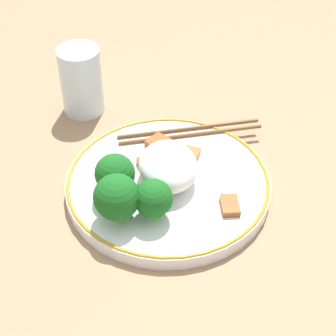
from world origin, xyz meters
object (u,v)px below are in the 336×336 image
object	(u,v)px
plate	(168,184)
broccoli_back_right	(153,199)
broccoli_back_center	(117,198)
chopsticks	(190,131)
broccoli_back_left	(115,174)
drinking_glass	(81,81)

from	to	relation	value
plate	broccoli_back_right	world-z (taller)	broccoli_back_right
plate	broccoli_back_center	world-z (taller)	broccoli_back_center
broccoli_back_center	chopsticks	distance (m)	0.19
plate	broccoli_back_center	distance (m)	0.10
plate	broccoli_back_left	xyz separation A→B (m)	(0.02, -0.07, 0.04)
broccoli_back_left	drinking_glass	world-z (taller)	drinking_glass
broccoli_back_left	drinking_glass	xyz separation A→B (m)	(-0.21, -0.04, -0.00)
broccoli_back_right	drinking_glass	distance (m)	0.26
broccoli_back_center	chopsticks	xyz separation A→B (m)	(-0.15, 0.11, -0.03)
plate	chopsticks	distance (m)	0.10
chopsticks	drinking_glass	xyz separation A→B (m)	(-0.10, -0.14, 0.03)
chopsticks	drinking_glass	distance (m)	0.18
broccoli_back_center	broccoli_back_right	bearing A→B (deg)	86.52
plate	drinking_glass	xyz separation A→B (m)	(-0.19, -0.10, 0.04)
plate	chopsticks	xyz separation A→B (m)	(-0.09, 0.04, 0.01)
broccoli_back_center	broccoli_back_right	size ratio (longest dim) A/B	1.18
drinking_glass	plate	bearing A→B (deg)	28.08
drinking_glass	chopsticks	bearing A→B (deg)	55.16
broccoli_back_center	chopsticks	bearing A→B (deg)	143.61
plate	drinking_glass	size ratio (longest dim) A/B	2.55
broccoli_back_center	plate	bearing A→B (deg)	130.85
plate	chopsticks	bearing A→B (deg)	154.77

